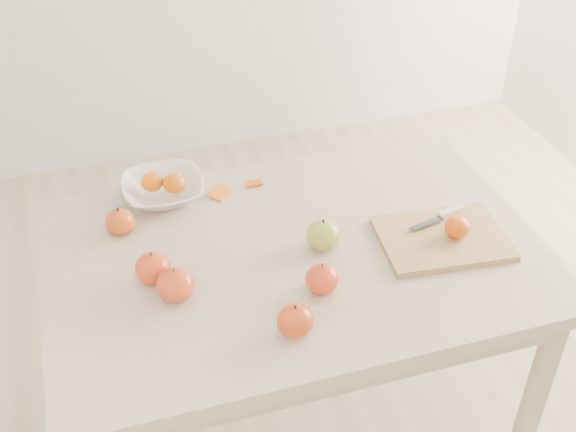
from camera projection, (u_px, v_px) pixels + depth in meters
name	position (u px, v px, depth m)	size (l,w,h in m)	color
table	(294.00, 281.00, 1.82)	(1.20, 0.80, 0.75)	#C5AE95
cutting_board	(442.00, 238.00, 1.79)	(0.31, 0.23, 0.02)	tan
board_tangerine	(457.00, 227.00, 1.76)	(0.06, 0.06, 0.05)	#DF6007
fruit_bowl	(163.00, 190.00, 1.92)	(0.22, 0.22, 0.05)	white
bowl_tangerine_near	(152.00, 182.00, 1.91)	(0.06, 0.06, 0.05)	orange
bowl_tangerine_far	(174.00, 183.00, 1.90)	(0.06, 0.06, 0.05)	#D26107
orange_peel_a	(220.00, 194.00, 1.95)	(0.06, 0.04, 0.00)	orange
orange_peel_b	(254.00, 184.00, 1.99)	(0.04, 0.04, 0.00)	#D64B0F
paring_knife	(447.00, 214.00, 1.84)	(0.17, 0.06, 0.01)	white
apple_green	(323.00, 235.00, 1.75)	(0.08, 0.08, 0.08)	olive
apple_red_c	(295.00, 320.00, 1.52)	(0.08, 0.08, 0.07)	#8E0906
apple_red_e	(322.00, 279.00, 1.63)	(0.08, 0.08, 0.07)	maroon
apple_red_d	(153.00, 268.00, 1.65)	(0.08, 0.08, 0.08)	maroon
apple_red_a	(120.00, 222.00, 1.80)	(0.07, 0.07, 0.07)	maroon
apple_red_b	(175.00, 285.00, 1.61)	(0.09, 0.09, 0.08)	maroon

